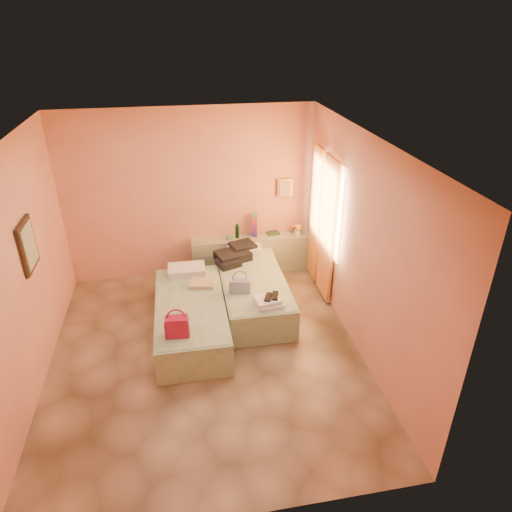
{
  "coord_description": "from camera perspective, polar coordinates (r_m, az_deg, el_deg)",
  "views": [
    {
      "loc": [
        -0.21,
        -4.74,
        3.98
      ],
      "look_at": [
        0.82,
        0.85,
        0.96
      ],
      "focal_mm": 32.0,
      "sensor_mm": 36.0,
      "label": 1
    }
  ],
  "objects": [
    {
      "name": "headboard_ledge",
      "position": [
        7.85,
        -0.52,
        0.23
      ],
      "size": [
        2.05,
        0.3,
        0.65
      ],
      "primitive_type": "cube",
      "color": "#9AA688",
      "rests_on": "ground"
    },
    {
      "name": "room_walls",
      "position": [
        5.76,
        -5.51,
        5.48
      ],
      "size": [
        4.02,
        4.51,
        2.81
      ],
      "color": "#FDAE87",
      "rests_on": "ground"
    },
    {
      "name": "clothes_pile",
      "position": [
        7.29,
        -2.55,
        0.2
      ],
      "size": [
        0.73,
        0.73,
        0.17
      ],
      "primitive_type": "cube",
      "rotation": [
        0.0,
        0.0,
        0.34
      ],
      "color": "black",
      "rests_on": "bed_right"
    },
    {
      "name": "blue_handbag",
      "position": [
        6.43,
        -2.02,
        -3.76
      ],
      "size": [
        0.32,
        0.19,
        0.19
      ],
      "primitive_type": "cube",
      "rotation": [
        0.0,
        0.0,
        -0.21
      ],
      "color": "#384387",
      "rests_on": "bed_right"
    },
    {
      "name": "khaki_garment",
      "position": [
        6.66,
        -6.77,
        -3.43
      ],
      "size": [
        0.38,
        0.33,
        0.06
      ],
      "primitive_type": "cube",
      "rotation": [
        0.0,
        0.0,
        -0.18
      ],
      "color": "tan",
      "rests_on": "bed_left"
    },
    {
      "name": "water_bottle",
      "position": [
        7.64,
        -2.37,
        3.1
      ],
      "size": [
        0.08,
        0.08,
        0.24
      ],
      "primitive_type": "cylinder",
      "rotation": [
        0.0,
        0.0,
        -0.32
      ],
      "color": "#14381F",
      "rests_on": "headboard_ledge"
    },
    {
      "name": "ground",
      "position": [
        6.19,
        -6.17,
        -12.19
      ],
      "size": [
        4.5,
        4.5,
        0.0
      ],
      "primitive_type": "plane",
      "color": "tan",
      "rests_on": "ground"
    },
    {
      "name": "bed_left",
      "position": [
        6.45,
        -8.12,
        -7.63
      ],
      "size": [
        0.92,
        2.01,
        0.5
      ],
      "primitive_type": "cube",
      "rotation": [
        0.0,
        0.0,
        -0.01
      ],
      "color": "beige",
      "rests_on": "ground"
    },
    {
      "name": "green_book",
      "position": [
        7.81,
        2.13,
        2.87
      ],
      "size": [
        0.22,
        0.18,
        0.03
      ],
      "primitive_type": "cube",
      "rotation": [
        0.0,
        0.0,
        0.16
      ],
      "color": "#284B30",
      "rests_on": "headboard_ledge"
    },
    {
      "name": "magenta_handbag",
      "position": [
        5.67,
        -9.86,
        -8.61
      ],
      "size": [
        0.3,
        0.18,
        0.27
      ],
      "primitive_type": "cube",
      "rotation": [
        0.0,
        0.0,
        -0.07
      ],
      "color": "#AE153B",
      "rests_on": "bed_left"
    },
    {
      "name": "sandal_pair",
      "position": [
        6.17,
        2.0,
        -5.1
      ],
      "size": [
        0.23,
        0.26,
        0.02
      ],
      "primitive_type": "cube",
      "rotation": [
        0.0,
        0.0,
        -0.38
      ],
      "color": "black",
      "rests_on": "towel_stack"
    },
    {
      "name": "bed_right",
      "position": [
        6.96,
        -0.42,
        -4.4
      ],
      "size": [
        0.92,
        2.01,
        0.5
      ],
      "primitive_type": "cube",
      "rotation": [
        0.0,
        0.0,
        -0.01
      ],
      "color": "beige",
      "rests_on": "ground"
    },
    {
      "name": "flower_vase",
      "position": [
        7.78,
        5.15,
        3.48
      ],
      "size": [
        0.2,
        0.2,
        0.23
      ],
      "primitive_type": "cube",
      "rotation": [
        0.0,
        0.0,
        0.13
      ],
      "color": "silver",
      "rests_on": "headboard_ledge"
    },
    {
      "name": "towel_stack",
      "position": [
        6.17,
        1.63,
        -5.77
      ],
      "size": [
        0.38,
        0.34,
        0.1
      ],
      "primitive_type": "cube",
      "rotation": [
        0.0,
        0.0,
        0.12
      ],
      "color": "white",
      "rests_on": "bed_right"
    },
    {
      "name": "rainbow_box",
      "position": [
        7.67,
        -0.19,
        3.89
      ],
      "size": [
        0.1,
        0.1,
        0.39
      ],
      "primitive_type": "cube",
      "rotation": [
        0.0,
        0.0,
        -0.21
      ],
      "color": "#AE153B",
      "rests_on": "headboard_ledge"
    },
    {
      "name": "small_dish",
      "position": [
        7.65,
        -3.38,
        2.27
      ],
      "size": [
        0.11,
        0.11,
        0.03
      ],
      "primitive_type": "cylinder",
      "rotation": [
        0.0,
        0.0,
        0.0
      ],
      "color": "#509460",
      "rests_on": "headboard_ledge"
    }
  ]
}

